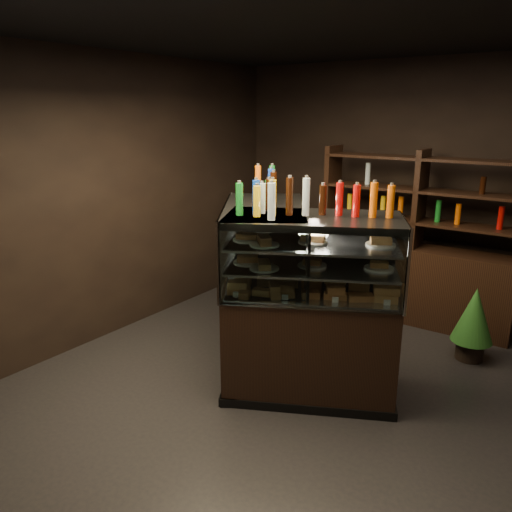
{
  "coord_description": "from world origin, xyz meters",
  "views": [
    {
      "loc": [
        1.85,
        -3.52,
        2.4
      ],
      "look_at": [
        -0.55,
        -0.21,
        1.21
      ],
      "focal_mm": 35.0,
      "sensor_mm": 36.0,
      "label": 1
    }
  ],
  "objects": [
    {
      "name": "display_case",
      "position": [
        -0.37,
        0.01,
        0.53
      ],
      "size": [
        2.11,
        1.62,
        1.6
      ],
      "rotation": [
        0.0,
        0.0,
        -0.25
      ],
      "color": "black",
      "rests_on": "ground"
    },
    {
      "name": "back_shelving",
      "position": [
        0.09,
        2.05,
        0.61
      ],
      "size": [
        2.23,
        0.48,
        2.0
      ],
      "rotation": [
        0.0,
        0.0,
        0.03
      ],
      "color": "black",
      "rests_on": "ground"
    },
    {
      "name": "food_display",
      "position": [
        -0.37,
        -0.0,
        1.17
      ],
      "size": [
        1.68,
        1.19,
        0.48
      ],
      "color": "#D9874E",
      "rests_on": "display_case"
    },
    {
      "name": "potted_conifer",
      "position": [
        0.93,
        1.41,
        0.49
      ],
      "size": [
        0.4,
        0.4,
        0.85
      ],
      "rotation": [
        0.0,
        0.0,
        -0.19
      ],
      "color": "black",
      "rests_on": "ground"
    },
    {
      "name": "ground",
      "position": [
        0.0,
        0.0,
        0.0
      ],
      "size": [
        5.0,
        5.0,
        0.0
      ],
      "primitive_type": "plane",
      "color": "black",
      "rests_on": "ground"
    },
    {
      "name": "room_shell",
      "position": [
        0.0,
        0.0,
        1.94
      ],
      "size": [
        5.02,
        5.02,
        3.01
      ],
      "color": "black",
      "rests_on": "ground"
    },
    {
      "name": "bottles_top",
      "position": [
        -0.37,
        0.01,
        1.73
      ],
      "size": [
        1.51,
        1.05,
        0.3
      ],
      "color": "#147223",
      "rests_on": "display_case"
    }
  ]
}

